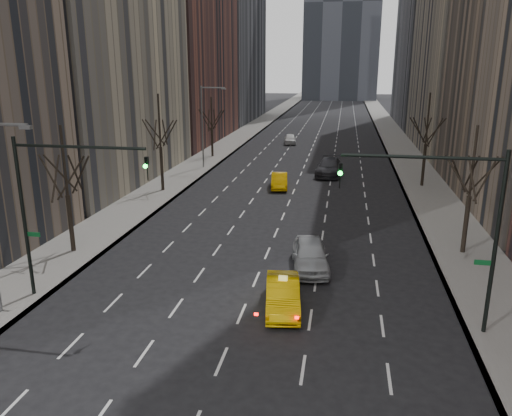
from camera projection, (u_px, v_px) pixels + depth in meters
The scene contains 15 objects.
sidewalk_left at pixel (240, 137), 80.54m from camera, with size 4.50×320.00×0.15m, color slate.
sidewalk_right at pixel (396, 141), 76.44m from camera, with size 4.50×320.00×0.15m, color slate.
tree_lw_b at pixel (68, 195), 30.29m from camera, with size 3.36×3.50×7.82m.
tree_lw_c at pixel (161, 148), 45.34m from camera, with size 3.36×3.50×8.74m.
tree_lw_d at pixel (212, 129), 62.50m from camera, with size 3.36×3.50×7.36m.
tree_rw_b at pixel (469, 196), 30.06m from camera, with size 3.36×3.50×7.82m.
tree_rw_c at pixel (426, 145), 47.00m from camera, with size 3.36×3.50×8.74m.
traffic_mast_left at pixel (53, 193), 23.63m from camera, with size 6.69×0.39×8.00m.
traffic_mast_right at pixel (456, 212), 20.59m from camera, with size 6.69×0.39×8.00m.
streetlight_far at pixel (205, 118), 55.11m from camera, with size 2.83×0.22×9.00m.
taxi_sedan at pixel (283, 295), 23.91m from camera, with size 1.58×4.52×1.49m, color #E0AE04.
silver_sedan_ahead at pixel (310, 255), 28.63m from camera, with size 2.01×4.99×1.70m, color #9FA3A7.
far_taxi at pixel (279, 181), 47.46m from camera, with size 1.50×4.31×1.42m, color #F4AF05.
far_suv_grey at pixel (329, 167), 52.90m from camera, with size 2.47×6.08×1.76m, color #2B2B2F.
far_car_white at pixel (290, 139), 74.07m from camera, with size 1.70×4.22×1.44m, color silver.
Camera 1 is at (4.38, -8.88, 11.37)m, focal length 35.00 mm.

